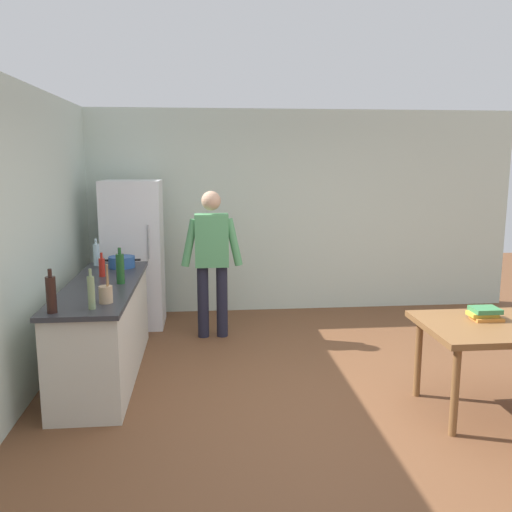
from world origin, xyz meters
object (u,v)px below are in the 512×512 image
Objects in this scene: dining_table at (509,332)px; bottle_wine_dark at (51,294)px; bottle_vinegar_tall at (91,292)px; book_stack at (485,313)px; refrigerator at (134,254)px; bottle_water_clear at (96,254)px; cooking_pot at (122,262)px; person at (212,254)px; utensil_jar at (106,293)px; bottle_sauce_red at (102,267)px; bottle_wine_green at (120,268)px.

bottle_wine_dark is (-3.59, 0.13, 0.37)m from dining_table.
bottle_wine_dark reaches higher than dining_table.
dining_table is 4.37× the size of bottle_vinegar_tall.
book_stack is at bearing -1.61° from bottle_vinegar_tall.
refrigerator is 4.07m from book_stack.
bottle_water_clear is at bearing -113.73° from refrigerator.
cooking_pot is (-3.32, 1.87, 0.29)m from dining_table.
person is 5.00× the size of bottle_wine_dark.
book_stack is (-0.15, 0.12, 0.13)m from dining_table.
bottle_water_clear is (-0.31, -0.71, 0.13)m from refrigerator.
utensil_jar is 3.10m from book_stack.
bottle_vinegar_tall is at bearing 176.37° from dining_table.
utensil_jar is 1.05m from bottle_sauce_red.
refrigerator is at bearing 149.77° from person.
person reaches higher than cooking_pot.
bottle_wine_dark is at bearing -96.54° from refrigerator.
bottle_vinegar_tall is (-0.08, -0.18, 0.06)m from utensil_jar.
bottle_wine_green and bottle_wine_dark have the same top height.
bottle_water_clear is 3.94m from book_stack.
bottle_vinegar_tall is at bearing -90.31° from refrigerator.
dining_table is 4.12× the size of bottle_wine_green.
bottle_vinegar_tall is (0.01, -1.66, 0.08)m from cooking_pot.
cooking_pot is at bearing -23.37° from bottle_water_clear.
bottle_wine_green is 1.06× the size of bottle_vinegar_tall.
bottle_wine_green is 3.23m from book_stack.
cooking_pot is 1.66m from bottle_vinegar_tall.
bottle_wine_green is 0.88m from bottle_vinegar_tall.
bottle_sauce_red is (-0.21, 1.03, 0.02)m from utensil_jar.
refrigerator reaches higher than bottle_vinegar_tall.
cooking_pot is 1.58× the size of book_stack.
person is at bearing 15.98° from cooking_pot.
cooking_pot is 1.25× the size of bottle_vinegar_tall.
cooking_pot is (-0.02, -0.83, 0.06)m from refrigerator.
refrigerator is 7.50× the size of bottle_sauce_red.
utensil_jar is at bearing -78.27° from bottle_sauce_red.
cooking_pot is at bearing 150.66° from dining_table.
refrigerator is 1.06× the size of person.
refrigerator is 6.00× the size of bottle_water_clear.
cooking_pot is 3.62m from book_stack.
bottle_sauce_red reaches higher than dining_table.
dining_table is 3.42m from bottle_wine_green.
refrigerator is 5.62× the size of utensil_jar.
refrigerator is at bearing 89.69° from bottle_vinegar_tall.
dining_table is 5.83× the size of bottle_sauce_red.
refrigerator reaches higher than bottle_water_clear.
cooking_pot reaches higher than book_stack.
bottle_wine_green is (0.10, -0.78, 0.09)m from cooking_pot.
bottle_wine_green reaches higher than cooking_pot.
bottle_sauce_red is at bearing 157.62° from dining_table.
refrigerator is 5.29× the size of bottle_wine_green.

